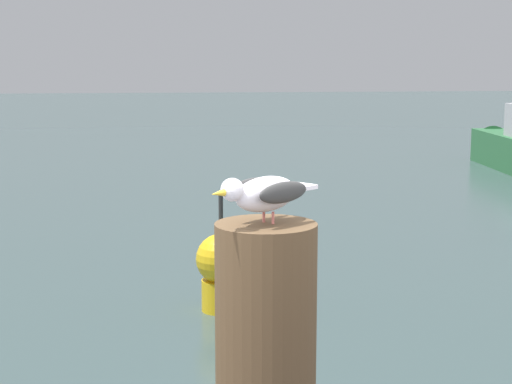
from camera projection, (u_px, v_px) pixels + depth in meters
name	position (u px, v px, depth m)	size (l,w,h in m)	color
seagull	(264.00, 193.00, 2.38)	(0.33, 0.29, 0.14)	#C66660
channel_buoy	(221.00, 269.00, 9.33)	(0.56, 0.56, 1.33)	yellow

